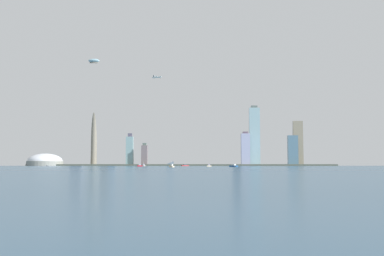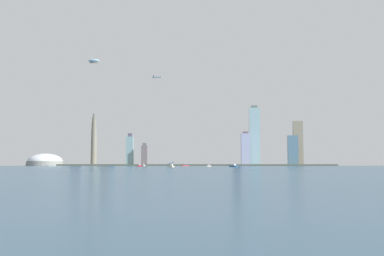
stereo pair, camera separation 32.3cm
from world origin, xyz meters
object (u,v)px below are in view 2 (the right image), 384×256
at_px(skyscraper_0, 297,143).
at_px(airplane, 157,77).
at_px(skyscraper_5, 245,149).
at_px(boat_3, 185,165).
at_px(skyscraper_1, 293,151).
at_px(skyscraper_7, 254,136).
at_px(boat_4, 47,166).
at_px(observation_tower, 95,91).
at_px(skyscraper_6, 130,151).
at_px(skyscraper_2, 236,134).
at_px(boat_6, 140,166).
at_px(boat_2, 209,166).
at_px(skyscraper_9, 112,148).
at_px(boat_5, 234,166).
at_px(skyscraper_8, 105,141).
at_px(boat_0, 172,166).
at_px(skyscraper_12, 137,157).
at_px(boat_1, 144,165).
at_px(skyscraper_3, 77,147).
at_px(stadium_dome, 45,162).
at_px(skyscraper_4, 94,143).
at_px(skyscraper_11, 170,154).
at_px(skyscraper_10, 145,155).

xyz_separation_m(skyscraper_0, airplane, (-327.26, -59.78, 149.09)).
xyz_separation_m(skyscraper_5, boat_3, (-134.42, -67.94, -36.28)).
relative_size(skyscraper_1, skyscraper_7, 0.49).
xyz_separation_m(skyscraper_1, boat_4, (-512.59, -145.48, -33.45)).
distance_m(observation_tower, skyscraper_6, 166.67).
relative_size(skyscraper_2, boat_6, 15.48).
bearing_deg(boat_2, skyscraper_2, -115.14).
xyz_separation_m(skyscraper_9, boat_6, (108.68, -249.89, -41.91)).
bearing_deg(boat_6, observation_tower, 105.37).
relative_size(boat_5, airplane, 0.73).
xyz_separation_m(skyscraper_8, boat_0, (209.09, -445.92, -61.68)).
relative_size(skyscraper_12, boat_0, 3.54).
relative_size(skyscraper_1, boat_3, 4.24).
bearing_deg(skyscraper_2, skyscraper_1, -22.48).
xyz_separation_m(skyscraper_5, airplane, (-201.29, -19.94, 164.11)).
xyz_separation_m(skyscraper_6, boat_1, (49.99, -120.09, -34.11)).
bearing_deg(skyscraper_3, skyscraper_6, -27.92).
xyz_separation_m(observation_tower, stadium_dome, (-110.00, -15.17, -169.00)).
bearing_deg(skyscraper_4, skyscraper_0, -3.09).
height_order(skyscraper_7, boat_1, skyscraper_7).
height_order(skyscraper_0, boat_4, skyscraper_0).
relative_size(skyscraper_9, boat_3, 5.76).
relative_size(skyscraper_4, skyscraper_11, 1.55).
xyz_separation_m(skyscraper_11, airplane, (-26.06, -61.72, 172.82)).
height_order(skyscraper_0, boat_3, skyscraper_0).
height_order(observation_tower, airplane, observation_tower).
xyz_separation_m(boat_2, boat_5, (40.35, -28.79, 0.23)).
bearing_deg(skyscraper_4, boat_3, -30.13).
bearing_deg(airplane, skyscraper_7, 42.51).
bearing_deg(skyscraper_0, skyscraper_5, -162.45).
xyz_separation_m(skyscraper_4, boat_6, (153.30, -251.61, -54.65)).
height_order(skyscraper_8, boat_4, skyscraper_8).
height_order(skyscraper_3, boat_6, skyscraper_3).
distance_m(skyscraper_5, boat_0, 361.75).
relative_size(skyscraper_5, boat_2, 9.40).
distance_m(skyscraper_2, boat_5, 332.73).
bearing_deg(skyscraper_2, skyscraper_0, -7.18).
height_order(stadium_dome, skyscraper_2, skyscraper_2).
xyz_separation_m(skyscraper_3, boat_4, (17.29, -247.52, -45.14)).
bearing_deg(skyscraper_10, boat_1, -82.53).
height_order(skyscraper_6, skyscraper_8, skyscraper_8).
bearing_deg(boat_2, airplane, -73.82).
distance_m(skyscraper_5, boat_4, 429.22).
relative_size(skyscraper_4, skyscraper_12, 2.75).
relative_size(skyscraper_5, skyscraper_12, 1.90).
bearing_deg(skyscraper_1, boat_0, -126.49).
bearing_deg(boat_2, boat_3, -85.64).
bearing_deg(skyscraper_12, skyscraper_9, -179.88).
relative_size(observation_tower, skyscraper_8, 2.74).
height_order(observation_tower, boat_4, observation_tower).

